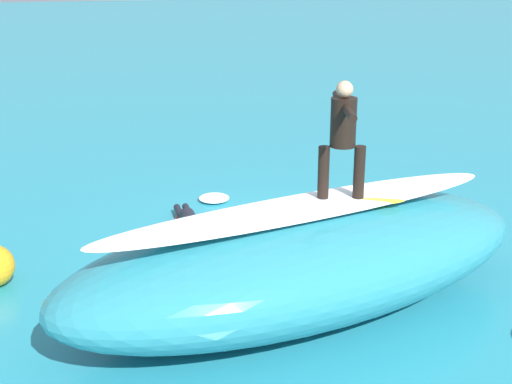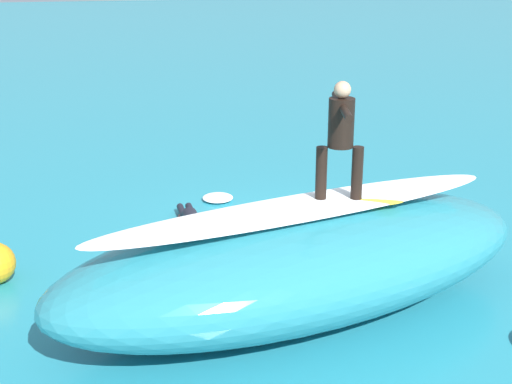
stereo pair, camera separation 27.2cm
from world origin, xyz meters
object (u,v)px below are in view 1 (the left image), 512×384
Objects in this scene: surfboard_riding at (340,200)px; surfer_paddling at (190,221)px; surfboard_paddling at (191,231)px; surfer_riding at (343,131)px.

surfboard_riding is 1.10× the size of surfer_paddling.
surfboard_riding is 0.86× the size of surfboard_paddling.
surfboard_riding reaches higher than surfer_paddling.
surfboard_paddling is at bearing 0.00° from surfer_paddling.
surfboard_paddling is (1.75, -3.21, -1.59)m from surfboard_riding.
surfer_riding is 0.98× the size of surfer_paddling.
surfboard_riding is at bearing 26.58° from surfboard_paddling.
surfboard_riding is 4.04m from surfer_paddling.
surfer_paddling is (1.75, -3.34, -1.43)m from surfboard_riding.
surfboard_paddling is (1.75, -3.21, -2.62)m from surfer_riding.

